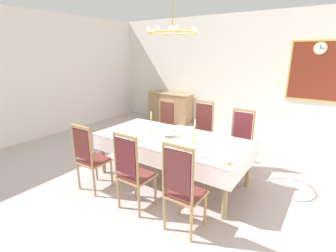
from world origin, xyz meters
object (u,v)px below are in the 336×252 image
at_px(chair_north_c, 239,141).
at_px(spoon_secondary, 232,164).
at_px(soup_tureen, 168,130).
at_px(chair_south_a, 90,157).
at_px(framed_painting, 317,71).
at_px(chair_south_c, 183,188).
at_px(bowl_far_left, 137,139).
at_px(sideboard, 170,107).
at_px(chair_south_b, 133,171).
at_px(bowl_near_right, 222,161).
at_px(bowl_far_right, 199,155).
at_px(chandelier, 172,32).
at_px(candlestick_west, 151,124).
at_px(candlestick_east, 195,133).
at_px(spoon_primary, 188,152).
at_px(chair_north_b, 201,132).
at_px(dining_table, 172,142).
at_px(chair_north_a, 164,126).
at_px(bowl_near_left, 180,150).
at_px(mounted_clock, 320,48).

xyz_separation_m(chair_north_c, spoon_secondary, (0.38, -1.44, 0.20)).
bearing_deg(soup_tureen, chair_south_a, -128.31).
distance_m(soup_tureen, framed_painting, 3.94).
distance_m(chair_south_c, bowl_far_left, 1.34).
bearing_deg(bowl_far_left, sideboard, 116.27).
distance_m(chair_south_b, bowl_near_right, 1.20).
bearing_deg(chair_north_c, soup_tureen, 48.18).
bearing_deg(bowl_far_right, bowl_near_right, -3.60).
bearing_deg(soup_tureen, framed_painting, 62.31).
bearing_deg(chandelier, bowl_far_right, -30.52).
xyz_separation_m(chair_south_b, candlestick_west, (-0.46, 1.01, 0.35)).
bearing_deg(bowl_far_left, soup_tureen, 56.83).
relative_size(chair_south_b, spoon_secondary, 6.51).
relative_size(candlestick_east, spoon_primary, 2.13).
height_order(chair_south_a, chair_south_b, chair_south_b).
relative_size(chair_north_b, bowl_far_left, 6.96).
relative_size(bowl_near_right, spoon_secondary, 1.10).
bearing_deg(chandelier, chair_south_b, -88.25).
bearing_deg(chair_north_c, dining_table, 50.64).
bearing_deg(chair_south_c, bowl_near_right, 65.78).
xyz_separation_m(chair_south_b, sideboard, (-2.19, 4.16, -0.14)).
height_order(spoon_secondary, sideboard, sideboard).
bearing_deg(chair_south_c, chandelier, 129.30).
bearing_deg(chair_south_c, candlestick_east, 111.38).
bearing_deg(candlestick_west, chandelier, 0.00).
height_order(chair_south_b, bowl_far_right, chair_south_b).
bearing_deg(chair_north_a, bowl_near_left, 131.87).
height_order(bowl_far_left, chandelier, chandelier).
height_order(chair_north_b, bowl_far_right, chair_north_b).
relative_size(soup_tureen, spoon_primary, 1.60).
xyz_separation_m(chair_south_a, mounted_clock, (2.57, 4.40, 1.65)).
distance_m(dining_table, bowl_far_left, 0.60).
height_order(chair_north_c, bowl_far_left, chair_north_c).
relative_size(dining_table, bowl_near_left, 13.88).
distance_m(candlestick_east, bowl_near_left, 0.46).
bearing_deg(chair_south_a, bowl_far_left, 47.93).
xyz_separation_m(candlestick_east, bowl_near_left, (-0.01, -0.44, -0.13)).
distance_m(chair_south_b, chair_north_c, 2.17).
bearing_deg(candlestick_east, bowl_far_left, -150.49).
bearing_deg(chair_north_b, mounted_clock, -125.04).
height_order(bowl_near_left, spoon_primary, bowl_near_left).
relative_size(spoon_primary, chandelier, 0.24).
xyz_separation_m(chair_south_b, framed_painting, (1.68, 4.42, 1.14)).
bearing_deg(candlestick_east, mounted_clock, 69.46).
relative_size(spoon_primary, sideboard, 0.12).
bearing_deg(chandelier, bowl_near_left, -45.79).
distance_m(spoon_secondary, chandelier, 2.09).
height_order(spoon_secondary, framed_painting, framed_painting).
height_order(dining_table, chair_north_c, chair_north_c).
distance_m(bowl_far_right, framed_painting, 4.07).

